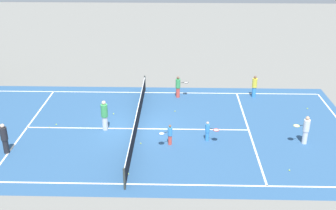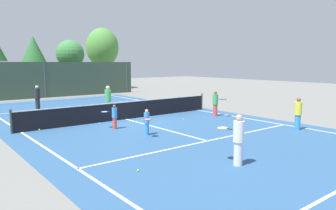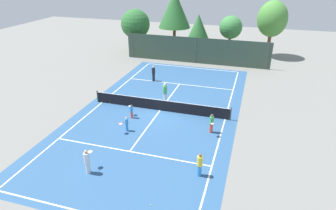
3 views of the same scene
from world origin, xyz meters
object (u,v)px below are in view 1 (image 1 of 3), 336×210
Objects in this scene: player_3 at (4,138)px; tennis_ball_6 at (175,111)px; player_6 at (254,86)px; tennis_ball_3 at (56,124)px; player_0 at (105,115)px; player_2 at (306,130)px; player_5 at (208,131)px; tennis_ball_4 at (307,108)px; tennis_ball_5 at (114,114)px; tennis_ball_2 at (289,170)px; player_1 at (178,87)px; player_4 at (169,134)px; tennis_ball_0 at (141,143)px; tennis_ball_7 at (128,174)px; tennis_ball_1 at (49,127)px.

tennis_ball_6 is (5.27, -8.63, -0.82)m from player_3.
tennis_ball_3 is (-4.55, 12.26, -0.75)m from player_6.
player_0 is 11.03m from player_2.
player_2 is 1.40× the size of player_5.
player_0 reaches higher than player_5.
tennis_ball_4 is 12.28m from tennis_ball_5.
player_3 reaches higher than tennis_ball_4.
tennis_ball_2 is 1.00× the size of tennis_ball_3.
player_2 is at bearing -84.84° from player_3.
player_1 is 0.90× the size of player_3.
player_5 is at bearing -100.77° from tennis_ball_3.
tennis_ball_4 is at bearing -60.94° from player_4.
tennis_ball_0 and tennis_ball_3 have the same top height.
tennis_ball_3 is (4.56, 12.51, 0.00)m from tennis_ball_2.
player_1 is 6.56m from player_4.
tennis_ball_2 is at bearing -178.44° from player_6.
tennis_ball_7 is (-3.25, 9.11, -0.79)m from player_2.
tennis_ball_3 is 1.00× the size of tennis_ball_4.
player_0 is at bearing 122.56° from tennis_ball_6.
player_0 is at bearing 66.00° from player_4.
tennis_ball_3 is (3.23, -1.68, -0.82)m from player_3.
tennis_ball_3 is (-4.39, 7.14, -0.74)m from player_1.
player_4 is 7.06m from tennis_ball_3.
player_2 is 3.18m from tennis_ball_2.
tennis_ball_4 is 8.45m from tennis_ball_6.
player_3 is at bearing 119.17° from player_6.
tennis_ball_2 is at bearing 152.50° from player_2.
tennis_ball_2 is at bearing -127.69° from player_5.
tennis_ball_6 is at bearing 26.09° from player_5.
tennis_ball_4 is at bearing -84.80° from tennis_ball_5.
player_1 is at bearing 78.21° from tennis_ball_4.
player_4 is at bearing -107.80° from tennis_ball_3.
player_4 reaches higher than tennis_ball_2.
tennis_ball_1 and tennis_ball_2 have the same top height.
tennis_ball_5 is (3.71, 3.55, -0.58)m from player_4.
player_3 reaches higher than player_6.
tennis_ball_5 is at bearing 56.84° from tennis_ball_2.
tennis_ball_4 is (3.17, -12.39, -0.88)m from player_0.
player_6 is at bearing -64.68° from tennis_ball_6.
player_5 is at bearing -49.21° from tennis_ball_7.
player_0 reaches higher than tennis_ball_5.
tennis_ball_4 is (4.34, -6.61, -0.56)m from player_5.
tennis_ball_5 is (-2.83, 3.99, -0.74)m from player_1.
tennis_ball_6 is 1.00× the size of tennis_ball_7.
tennis_ball_3 and tennis_ball_5 have the same top height.
player_1 is at bearing -57.34° from tennis_ball_1.
player_0 is 27.07× the size of tennis_ball_3.
tennis_ball_1 and tennis_ball_7 have the same top height.
tennis_ball_2 is (-2.41, -5.81, -0.58)m from player_4.
player_5 is at bearing -153.91° from tennis_ball_6.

